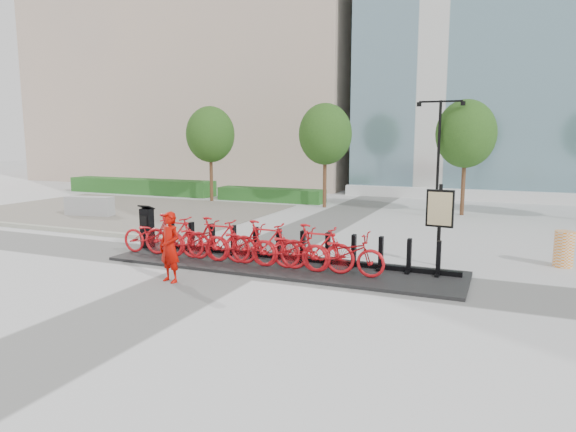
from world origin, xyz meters
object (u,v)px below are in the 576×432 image
at_px(bike_0, 153,236).
at_px(construction_barrel, 564,249).
at_px(kiosk, 147,227).
at_px(map_sign, 440,212).
at_px(jersey_barrier, 90,206).
at_px(worker_red, 170,247).

bearing_deg(bike_0, construction_barrel, -72.85).
height_order(kiosk, map_sign, map_sign).
height_order(kiosk, jersey_barrier, kiosk).
height_order(bike_0, map_sign, map_sign).
relative_size(kiosk, construction_barrel, 1.37).
distance_m(worker_red, construction_barrel, 10.34).
bearing_deg(construction_barrel, kiosk, -167.02).
distance_m(kiosk, construction_barrel, 11.93).
height_order(worker_red, map_sign, map_sign).
height_order(bike_0, kiosk, kiosk).
bearing_deg(jersey_barrier, construction_barrel, -16.42).
bearing_deg(construction_barrel, worker_red, -148.91).
height_order(construction_barrel, map_sign, map_sign).
xyz_separation_m(bike_0, jersey_barrier, (-7.67, 5.44, -0.20)).
bearing_deg(kiosk, jersey_barrier, 143.12).
distance_m(worker_red, jersey_barrier, 12.22).
xyz_separation_m(kiosk, construction_barrel, (11.62, 2.68, -0.23)).
bearing_deg(worker_red, kiosk, 149.55).
bearing_deg(kiosk, map_sign, 7.62).
bearing_deg(kiosk, bike_0, -44.65).
distance_m(construction_barrel, map_sign, 3.48).
xyz_separation_m(worker_red, map_sign, (5.73, 4.16, 0.62)).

